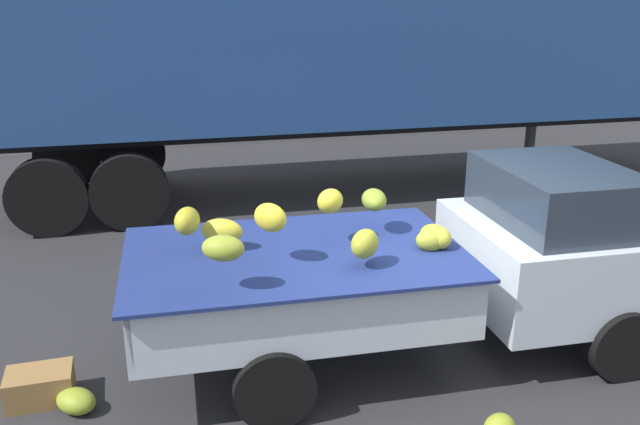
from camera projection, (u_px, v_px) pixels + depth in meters
ground at (426, 359)px, 6.08m from camera, size 220.00×220.00×0.00m
curb_strip at (256, 135)px, 15.15m from camera, size 80.00×0.80×0.16m
pickup_truck at (512, 254)px, 6.17m from camera, size 5.15×2.00×1.70m
semi_trailer at (351, 35)px, 10.55m from camera, size 12.02×2.72×3.95m
fallen_banana_bunch_near_tailgate at (76, 401)px, 5.30m from camera, size 0.43×0.42×0.20m
produce_crate at (40, 386)px, 5.44m from camera, size 0.53×0.38×0.27m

